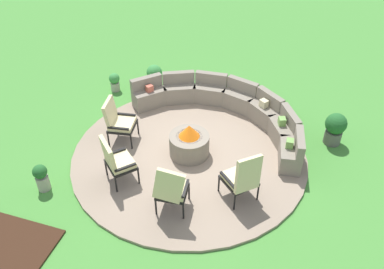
# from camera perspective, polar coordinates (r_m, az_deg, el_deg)

# --- Properties ---
(ground_plane) EXTENTS (24.00, 24.00, 0.00)m
(ground_plane) POSITION_cam_1_polar(r_m,az_deg,el_deg) (9.15, -0.38, -2.96)
(ground_plane) COLOR #478C38
(patio_circle) EXTENTS (5.25, 5.25, 0.06)m
(patio_circle) POSITION_cam_1_polar(r_m,az_deg,el_deg) (9.13, -0.38, -2.81)
(patio_circle) COLOR gray
(patio_circle) RESTS_ON ground_plane
(mulch_bed_left) EXTENTS (1.71, 1.11, 0.04)m
(mulch_bed_left) POSITION_cam_1_polar(r_m,az_deg,el_deg) (8.18, -24.63, -13.76)
(mulch_bed_left) COLOR #382114
(mulch_bed_left) RESTS_ON ground_plane
(fire_pit) EXTENTS (0.89, 0.89, 0.78)m
(fire_pit) POSITION_cam_1_polar(r_m,az_deg,el_deg) (8.91, -0.39, -1.17)
(fire_pit) COLOR gray
(fire_pit) RESTS_ON patio_circle
(curved_stone_bench) EXTENTS (4.49, 2.55, 0.78)m
(curved_stone_bench) POSITION_cam_1_polar(r_m,az_deg,el_deg) (10.04, 5.17, 3.73)
(curved_stone_bench) COLOR gray
(curved_stone_bench) RESTS_ON patio_circle
(lounge_chair_front_left) EXTENTS (0.69, 0.68, 1.06)m
(lounge_chair_front_left) POSITION_cam_1_polar(r_m,az_deg,el_deg) (9.32, -10.41, 1.96)
(lounge_chair_front_left) COLOR black
(lounge_chair_front_left) RESTS_ON patio_circle
(lounge_chair_front_right) EXTENTS (0.80, 0.83, 1.12)m
(lounge_chair_front_right) POSITION_cam_1_polar(r_m,az_deg,el_deg) (8.23, -10.68, -3.55)
(lounge_chair_front_right) COLOR black
(lounge_chair_front_right) RESTS_ON patio_circle
(lounge_chair_back_left) EXTENTS (0.65, 0.61, 1.17)m
(lounge_chair_back_left) POSITION_cam_1_polar(r_m,az_deg,el_deg) (7.51, -2.99, -7.65)
(lounge_chair_back_left) COLOR black
(lounge_chair_back_left) RESTS_ON patio_circle
(lounge_chair_back_right) EXTENTS (0.84, 0.87, 1.17)m
(lounge_chair_back_right) POSITION_cam_1_polar(r_m,az_deg,el_deg) (7.77, 7.15, -6.01)
(lounge_chair_back_right) COLOR black
(lounge_chair_back_right) RESTS_ON patio_circle
(potted_plant_0) EXTENTS (0.29, 0.29, 0.53)m
(potted_plant_0) POSITION_cam_1_polar(r_m,az_deg,el_deg) (11.46, -10.87, 7.37)
(potted_plant_0) COLOR #A89E8E
(potted_plant_0) RESTS_ON ground_plane
(potted_plant_1) EXTENTS (0.43, 0.43, 0.67)m
(potted_plant_1) POSITION_cam_1_polar(r_m,az_deg,el_deg) (11.44, -5.33, 8.36)
(potted_plant_1) COLOR brown
(potted_plant_1) RESTS_ON ground_plane
(potted_plant_2) EXTENTS (0.29, 0.29, 0.62)m
(potted_plant_2) POSITION_cam_1_polar(r_m,az_deg,el_deg) (8.70, -20.50, -5.60)
(potted_plant_2) COLOR #A89E8E
(potted_plant_2) RESTS_ON ground_plane
(potted_plant_3) EXTENTS (0.49, 0.49, 0.79)m
(potted_plant_3) POSITION_cam_1_polar(r_m,az_deg,el_deg) (9.81, 19.56, 0.94)
(potted_plant_3) COLOR #605B56
(potted_plant_3) RESTS_ON ground_plane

